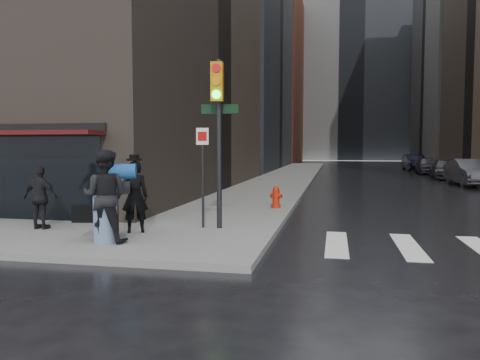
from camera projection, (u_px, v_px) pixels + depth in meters
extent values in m
plane|color=black|center=(180.00, 246.00, 10.65)|extent=(140.00, 140.00, 0.00)
cube|color=slate|center=(290.00, 175.00, 37.05)|extent=(4.00, 50.00, 0.15)
cube|color=slate|center=(474.00, 177.00, 34.37)|extent=(3.00, 50.00, 0.15)
cube|color=silver|center=(337.00, 243.00, 10.94)|extent=(0.50, 3.00, 0.01)
cube|color=silver|center=(408.00, 246.00, 10.62)|extent=(0.50, 3.00, 0.01)
cube|color=slate|center=(178.00, 7.00, 49.20)|extent=(22.00, 24.00, 34.00)
cube|color=brown|center=(229.00, 78.00, 72.94)|extent=(22.00, 20.00, 26.00)
cube|color=slate|center=(350.00, 71.00, 84.61)|extent=(40.00, 12.00, 32.00)
imported|color=black|center=(135.00, 197.00, 11.49)|extent=(0.76, 0.65, 1.78)
cylinder|color=black|center=(134.00, 160.00, 11.42)|extent=(0.38, 0.38, 0.05)
cylinder|color=black|center=(134.00, 157.00, 11.42)|extent=(0.24, 0.24, 0.14)
cube|color=black|center=(122.00, 188.00, 11.35)|extent=(0.39, 0.26, 0.31)
cube|color=black|center=(112.00, 219.00, 11.00)|extent=(0.55, 0.75, 0.90)
cylinder|color=black|center=(111.00, 199.00, 10.97)|extent=(0.04, 0.04, 0.41)
imported|color=black|center=(105.00, 196.00, 10.27)|extent=(1.10, 0.91, 2.05)
cube|color=black|center=(88.00, 213.00, 10.53)|extent=(0.66, 0.41, 0.38)
cylinder|color=#1A4B93|center=(122.00, 171.00, 10.34)|extent=(0.69, 0.50, 0.33)
imported|color=black|center=(41.00, 197.00, 11.98)|extent=(0.98, 0.45, 1.64)
cylinder|color=black|center=(219.00, 145.00, 12.05)|extent=(0.13, 0.13, 4.34)
cube|color=#BC750C|center=(217.00, 82.00, 11.70)|extent=(0.31, 0.21, 0.98)
cylinder|color=red|center=(216.00, 68.00, 11.57)|extent=(0.22, 0.06, 0.22)
cylinder|color=orange|center=(216.00, 81.00, 11.59)|extent=(0.22, 0.06, 0.22)
cylinder|color=#19E533|center=(216.00, 94.00, 11.62)|extent=(0.22, 0.06, 0.22)
cylinder|color=black|center=(203.00, 178.00, 12.17)|extent=(0.07, 0.07, 2.60)
cube|color=white|center=(202.00, 136.00, 12.07)|extent=(0.33, 0.04, 0.43)
cube|color=black|center=(220.00, 109.00, 12.06)|extent=(0.98, 0.08, 0.24)
cylinder|color=#B21E0A|center=(276.00, 206.00, 16.29)|extent=(0.33, 0.33, 0.10)
cylinder|color=#B21E0A|center=(276.00, 199.00, 16.27)|extent=(0.25, 0.25, 0.62)
sphere|color=#B21E0A|center=(276.00, 189.00, 16.25)|extent=(0.23, 0.23, 0.23)
cylinder|color=#B21E0A|center=(276.00, 196.00, 16.26)|extent=(0.44, 0.29, 0.15)
imported|color=#414146|center=(469.00, 172.00, 27.32)|extent=(1.91, 4.87, 1.58)
imported|color=#3D3C41|center=(446.00, 169.00, 33.38)|extent=(2.25, 4.77, 1.35)
imported|color=#414146|center=(428.00, 165.00, 39.47)|extent=(1.90, 4.33, 1.45)
imported|color=black|center=(414.00, 162.00, 45.56)|extent=(1.87, 4.81, 1.56)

